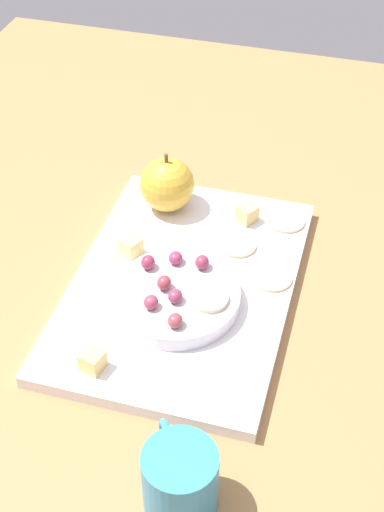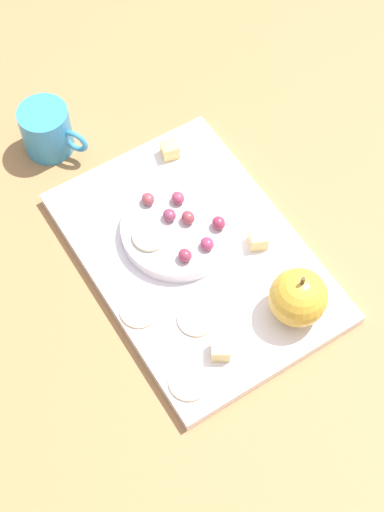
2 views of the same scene
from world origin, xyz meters
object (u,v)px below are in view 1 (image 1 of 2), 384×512
at_px(cracker_2, 237,245).
at_px(apple_whole, 167,184).
at_px(grape_6, 201,264).
at_px(cracker_0, 272,278).
at_px(platter, 183,287).
at_px(grape_1, 175,296).
at_px(grape_0, 175,258).
at_px(grape_3, 175,321).
at_px(grape_4, 151,302).
at_px(grape_5, 148,262).
at_px(cheese_cube_1, 131,247).
at_px(cracker_1, 286,221).
at_px(serving_dish, 176,297).
at_px(apple_slice_0, 209,298).
at_px(cup, 180,479).
at_px(cheese_cube_0, 247,214).
at_px(grape_2, 164,283).

bearing_deg(cracker_2, apple_whole, -116.47).
bearing_deg(grape_6, cracker_0, 108.02).
bearing_deg(grape_6, platter, -71.61).
bearing_deg(platter, grape_6, 108.39).
bearing_deg(grape_1, grape_0, -163.40).
bearing_deg(cracker_2, grape_0, -39.79).
bearing_deg(grape_3, grape_4, -119.70).
height_order(grape_5, grape_6, same).
xyz_separation_m(apple_whole, grape_6, (0.13, 0.08, -0.01)).
bearing_deg(cheese_cube_1, cracker_1, 122.77).
relative_size(platter, serving_dish, 2.54).
xyz_separation_m(grape_1, apple_slice_0, (-0.01, 0.04, -0.00)).
relative_size(cheese_cube_1, cup, 0.25).
relative_size(cheese_cube_0, grape_6, 1.24).
height_order(grape_2, grape_6, same).
bearing_deg(cracker_2, cup, 4.36).
height_order(apple_whole, grape_3, apple_whole).
distance_m(cracker_1, grape_6, 0.17).
distance_m(cheese_cube_0, apple_slice_0, 0.18).
relative_size(serving_dish, cracker_1, 3.06).
xyz_separation_m(platter, cheese_cube_0, (-0.14, 0.05, 0.02)).
xyz_separation_m(serving_dish, cheese_cube_1, (-0.07, -0.08, 0.00)).
height_order(cheese_cube_1, cracker_2, cheese_cube_1).
bearing_deg(grape_0, cheese_cube_1, -109.26).
height_order(apple_whole, grape_6, apple_whole).
height_order(grape_1, grape_5, grape_5).
xyz_separation_m(grape_6, apple_slice_0, (0.05, 0.02, -0.01)).
distance_m(grape_6, cup, 0.29).
relative_size(grape_6, cup, 0.20).
bearing_deg(grape_3, cracker_2, 169.48).
height_order(platter, cheese_cube_1, cheese_cube_1).
relative_size(grape_2, grape_5, 1.00).
distance_m(cheese_cube_0, grape_1, 0.20).
bearing_deg(apple_slice_0, cup, 8.09).
distance_m(platter, cracker_1, 0.18).
bearing_deg(apple_whole, cracker_0, 58.13).
bearing_deg(grape_3, platter, -169.17).
height_order(cracker_1, cup, cup).
bearing_deg(platter, grape_0, -125.35).
bearing_deg(cracker_1, apple_whole, -86.55).
bearing_deg(grape_3, cheese_cube_0, 172.02).
height_order(platter, cracker_1, cracker_1).
bearing_deg(cracker_0, platter, -71.90).
relative_size(grape_2, grape_4, 1.00).
relative_size(platter, cheese_cube_0, 16.53).
distance_m(cheese_cube_1, grape_0, 0.07).
relative_size(grape_0, apple_slice_0, 0.42).
relative_size(cracker_1, grape_5, 2.63).
relative_size(platter, grape_0, 20.42).
bearing_deg(cup, cracker_1, 176.57).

